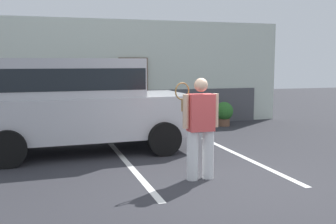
{
  "coord_description": "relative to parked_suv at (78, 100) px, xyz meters",
  "views": [
    {
      "loc": [
        -2.66,
        -6.01,
        1.99
      ],
      "look_at": [
        -0.4,
        1.2,
        1.05
      ],
      "focal_mm": 43.74,
      "sensor_mm": 36.0,
      "label": 1
    }
  ],
  "objects": [
    {
      "name": "potted_plant_by_porch",
      "position": [
        4.62,
        2.4,
        -0.73
      ],
      "size": [
        0.57,
        0.57,
        0.75
      ],
      "color": "brown",
      "rests_on": "ground_plane"
    },
    {
      "name": "house_frontage",
      "position": [
        1.88,
        3.44,
        0.38
      ],
      "size": [
        10.1,
        0.4,
        3.25
      ],
      "color": "silver",
      "rests_on": "ground_plane"
    },
    {
      "name": "tennis_player_man",
      "position": [
        1.75,
        -2.77,
        -0.25
      ],
      "size": [
        0.77,
        0.27,
        1.71
      ],
      "rotation": [
        0.0,
        0.0,
        3.15
      ],
      "color": "white",
      "rests_on": "ground_plane"
    },
    {
      "name": "parked_suv",
      "position": [
        0.0,
        0.0,
        0.0
      ],
      "size": [
        4.65,
        2.27,
        2.05
      ],
      "rotation": [
        0.0,
        0.0,
        0.03
      ],
      "color": "#B7B7BC",
      "rests_on": "ground_plane"
    },
    {
      "name": "ground_plane",
      "position": [
        1.87,
        -3.05,
        -1.15
      ],
      "size": [
        40.0,
        40.0,
        0.0
      ],
      "primitive_type": "plane",
      "color": "#2D2D33"
    },
    {
      "name": "parking_stripe_1",
      "position": [
        0.8,
        -1.55,
        -1.14
      ],
      "size": [
        0.12,
        4.4,
        0.01
      ],
      "primitive_type": "cube",
      "color": "silver",
      "rests_on": "ground_plane"
    },
    {
      "name": "parking_stripe_2",
      "position": [
        3.22,
        -1.55,
        -1.14
      ],
      "size": [
        0.12,
        4.4,
        0.01
      ],
      "primitive_type": "cube",
      "color": "silver",
      "rests_on": "ground_plane"
    }
  ]
}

